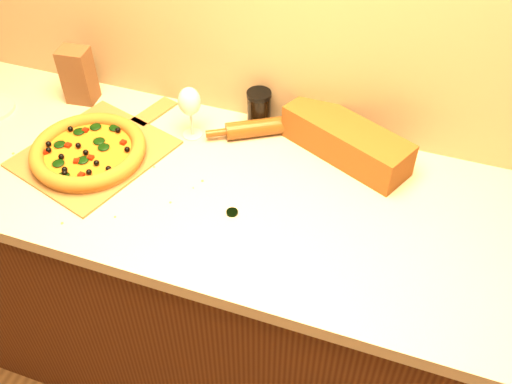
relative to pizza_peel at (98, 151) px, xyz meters
name	(u,v)px	position (x,y,z in m)	size (l,w,h in m)	color
cabinet	(264,301)	(0.51, -0.01, -0.47)	(2.80, 0.65, 0.86)	#411D0E
countertop	(265,202)	(0.51, -0.01, -0.02)	(2.84, 0.68, 0.04)	#BFB095
pizza_peel	(98,151)	(0.00, 0.00, 0.00)	(0.44, 0.55, 0.01)	olive
pizza	(88,151)	(0.00, -0.03, 0.02)	(0.32, 0.32, 0.05)	#B8762E
bottle_cap	(232,212)	(0.45, -0.10, 0.00)	(0.03, 0.03, 0.01)	black
rolling_pin	(270,126)	(0.44, 0.24, 0.02)	(0.34, 0.21, 0.05)	#603510
bread_bag	(346,140)	(0.67, 0.22, 0.05)	(0.38, 0.12, 0.10)	#613012
wine_glass	(190,103)	(0.22, 0.16, 0.11)	(0.07, 0.07, 0.16)	silver
paper_bag	(78,75)	(-0.18, 0.21, 0.08)	(0.09, 0.07, 0.18)	brown
dark_jar	(259,109)	(0.39, 0.27, 0.06)	(0.07, 0.07, 0.12)	black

